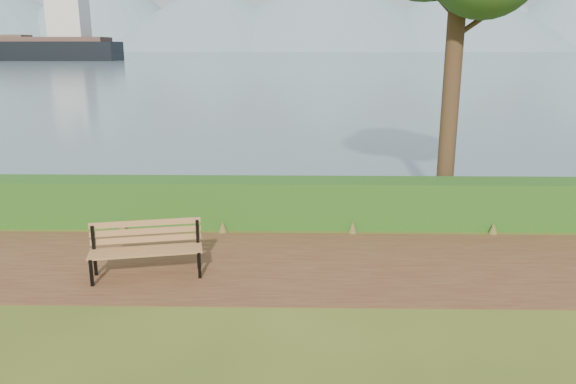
{
  "coord_description": "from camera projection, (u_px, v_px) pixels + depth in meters",
  "views": [
    {
      "loc": [
        0.48,
        -9.02,
        3.78
      ],
      "look_at": [
        0.28,
        1.2,
        1.1
      ],
      "focal_mm": 35.0,
      "sensor_mm": 36.0,
      "label": 1
    }
  ],
  "objects": [
    {
      "name": "ground",
      "position": [
        271.0,
        271.0,
        9.69
      ],
      "size": [
        140.0,
        140.0,
        0.0
      ],
      "primitive_type": "plane",
      "color": "#414F16",
      "rests_on": "ground"
    },
    {
      "name": "path",
      "position": [
        272.0,
        264.0,
        9.98
      ],
      "size": [
        40.0,
        3.4,
        0.01
      ],
      "primitive_type": "cube",
      "color": "#572C1D",
      "rests_on": "ground"
    },
    {
      "name": "hedge",
      "position": [
        276.0,
        202.0,
        12.08
      ],
      "size": [
        32.0,
        0.85,
        1.0
      ],
      "primitive_type": "cube",
      "color": "#1A4915",
      "rests_on": "ground"
    },
    {
      "name": "water",
      "position": [
        298.0,
        54.0,
        261.15
      ],
      "size": [
        700.0,
        510.0,
        0.0
      ],
      "primitive_type": "cube",
      "color": "#485E74",
      "rests_on": "ground"
    },
    {
      "name": "mountains",
      "position": [
        286.0,
        10.0,
        395.55
      ],
      "size": [
        585.0,
        190.0,
        70.0
      ],
      "color": "gray",
      "rests_on": "ground"
    },
    {
      "name": "bench",
      "position": [
        146.0,
        245.0,
        9.41
      ],
      "size": [
        1.91,
        0.91,
        0.92
      ],
      "rotation": [
        0.0,
        0.0,
        0.21
      ],
      "color": "black",
      "rests_on": "ground"
    }
  ]
}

